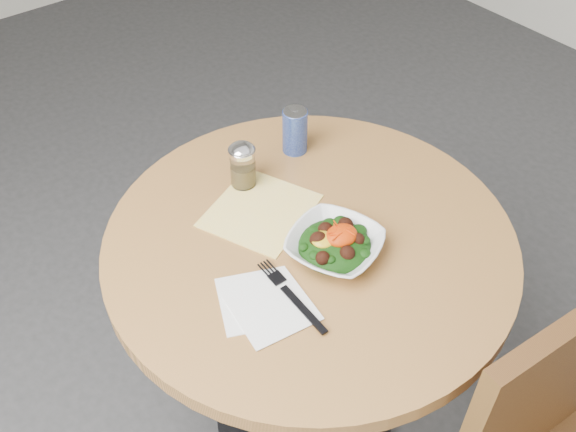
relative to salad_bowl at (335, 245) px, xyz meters
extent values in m
plane|color=#303033|center=(-0.01, 0.07, -0.78)|extent=(6.00, 6.00, 0.00)
cylinder|color=black|center=(-0.01, 0.07, -0.76)|extent=(0.52, 0.52, 0.03)
cylinder|color=black|center=(-0.01, 0.07, -0.42)|extent=(0.10, 0.10, 0.71)
cylinder|color=#B77842|center=(-0.01, 0.07, -0.05)|extent=(0.90, 0.90, 0.04)
cube|color=brown|center=(0.12, -0.46, -0.12)|extent=(0.40, 0.07, 0.47)
cube|color=yellow|center=(-0.04, 0.20, -0.03)|extent=(0.29, 0.28, 0.00)
cube|color=white|center=(-0.20, 0.00, -0.03)|extent=(0.20, 0.20, 0.00)
cube|color=white|center=(-0.19, -0.03, -0.02)|extent=(0.17, 0.17, 0.00)
imported|color=silver|center=(0.00, 0.00, 0.00)|extent=(0.25, 0.25, 0.05)
ellipsoid|color=black|center=(0.00, 0.00, 0.00)|extent=(0.16, 0.16, 0.05)
ellipsoid|color=gold|center=(-0.02, 0.01, 0.02)|extent=(0.05, 0.05, 0.02)
ellipsoid|color=#DD3F04|center=(0.01, 0.00, 0.02)|extent=(0.07, 0.06, 0.03)
cube|color=black|center=(-0.15, -0.08, -0.02)|extent=(0.02, 0.14, 0.00)
cube|color=black|center=(-0.14, 0.03, -0.02)|extent=(0.03, 0.08, 0.00)
cylinder|color=silver|center=(-0.02, 0.30, 0.02)|extent=(0.06, 0.06, 0.09)
cylinder|color=#A3874C|center=(-0.02, 0.30, 0.00)|extent=(0.05, 0.05, 0.05)
cylinder|color=silver|center=(-0.02, 0.30, 0.07)|extent=(0.06, 0.06, 0.01)
ellipsoid|color=silver|center=(-0.02, 0.30, 0.08)|extent=(0.06, 0.06, 0.03)
cylinder|color=navy|center=(0.16, 0.33, 0.03)|extent=(0.06, 0.06, 0.11)
cylinder|color=silver|center=(0.16, 0.33, 0.09)|extent=(0.06, 0.06, 0.00)
cube|color=silver|center=(0.16, 0.34, 0.09)|extent=(0.01, 0.02, 0.00)
camera|label=1|loc=(-0.65, -0.66, 0.97)|focal=40.00mm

